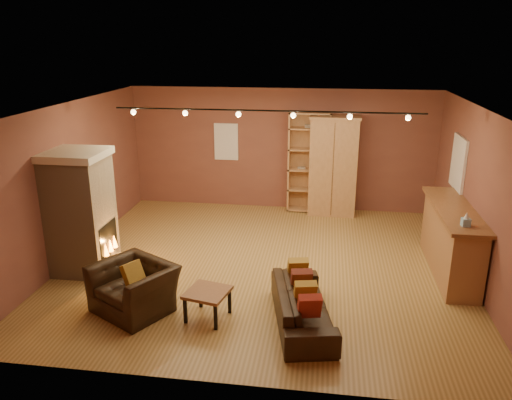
% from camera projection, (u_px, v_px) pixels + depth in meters
% --- Properties ---
extents(floor, '(7.00, 7.00, 0.00)m').
position_uv_depth(floor, '(263.00, 265.00, 8.92)').
color(floor, olive).
rests_on(floor, ground).
extents(ceiling, '(7.00, 7.00, 0.00)m').
position_uv_depth(ceiling, '(264.00, 107.00, 8.05)').
color(ceiling, brown).
rests_on(ceiling, back_wall).
extents(back_wall, '(7.00, 0.02, 2.80)m').
position_uv_depth(back_wall, '(282.00, 150.00, 11.54)').
color(back_wall, brown).
rests_on(back_wall, floor).
extents(left_wall, '(0.02, 6.50, 2.80)m').
position_uv_depth(left_wall, '(71.00, 182.00, 8.96)').
color(left_wall, brown).
rests_on(left_wall, floor).
extents(right_wall, '(0.02, 6.50, 2.80)m').
position_uv_depth(right_wall, '(479.00, 199.00, 8.02)').
color(right_wall, brown).
rests_on(right_wall, floor).
extents(fireplace, '(1.01, 0.98, 2.12)m').
position_uv_depth(fireplace, '(81.00, 212.00, 8.44)').
color(fireplace, tan).
rests_on(fireplace, floor).
extents(back_window, '(0.56, 0.04, 0.86)m').
position_uv_depth(back_window, '(226.00, 142.00, 11.65)').
color(back_window, white).
rests_on(back_window, back_wall).
extents(bookcase, '(0.94, 0.37, 2.31)m').
position_uv_depth(bookcase, '(309.00, 161.00, 11.41)').
color(bookcase, tan).
rests_on(bookcase, floor).
extents(armoire, '(1.11, 0.63, 2.25)m').
position_uv_depth(armoire, '(333.00, 166.00, 11.20)').
color(armoire, tan).
rests_on(armoire, floor).
extents(bar_counter, '(0.65, 2.45, 1.17)m').
position_uv_depth(bar_counter, '(451.00, 240.00, 8.49)').
color(bar_counter, '#A9774E').
rests_on(bar_counter, floor).
extents(tissue_box, '(0.12, 0.12, 0.22)m').
position_uv_depth(tissue_box, '(466.00, 220.00, 7.48)').
color(tissue_box, '#81B1CF').
rests_on(tissue_box, bar_counter).
extents(right_window, '(0.05, 0.90, 1.00)m').
position_uv_depth(right_window, '(458.00, 163.00, 9.26)').
color(right_window, white).
rests_on(right_window, right_wall).
extents(loveseat, '(0.89, 1.92, 0.77)m').
position_uv_depth(loveseat, '(303.00, 299.00, 7.00)').
color(loveseat, black).
rests_on(loveseat, floor).
extents(armchair, '(1.31, 1.17, 0.96)m').
position_uv_depth(armchair, '(133.00, 280.00, 7.32)').
color(armchair, black).
rests_on(armchair, floor).
extents(coffee_table, '(0.68, 0.68, 0.43)m').
position_uv_depth(coffee_table, '(208.00, 295.00, 7.14)').
color(coffee_table, brown).
rests_on(coffee_table, floor).
extents(track_rail, '(5.20, 0.09, 0.13)m').
position_uv_depth(track_rail, '(266.00, 113.00, 8.27)').
color(track_rail, black).
rests_on(track_rail, ceiling).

